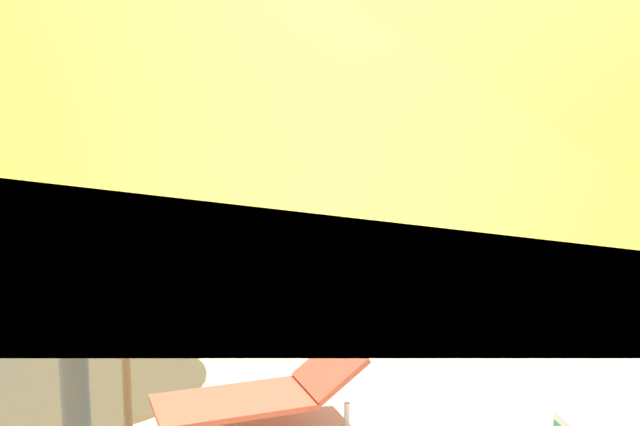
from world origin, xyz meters
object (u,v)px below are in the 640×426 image
at_px(umbrella_farthest, 190,77).
at_px(person_walking_mid, 225,171).
at_px(umbrella_third, 115,91).
at_px(lounger_third_shoreside, 262,392).
at_px(lounger_farthest_shoreside, 233,233).
at_px(umbrella_fourth, 122,77).
at_px(lounger_fourth_shoreside, 200,283).
at_px(lounger_farthest_inland, 241,268).
at_px(person_walking_near, 38,186).

relative_size(umbrella_farthest, person_walking_mid, 1.86).
height_order(umbrella_third, umbrella_farthest, umbrella_farthest).
xyz_separation_m(lounger_third_shoreside, umbrella_farthest, (-0.29, 4.97, 2.30)).
height_order(lounger_farthest_shoreside, person_walking_mid, person_walking_mid).
height_order(umbrella_fourth, lounger_fourth_shoreside, umbrella_fourth).
xyz_separation_m(lounger_farthest_shoreside, lounger_farthest_inland, (-0.11, -2.36, -0.00)).
xyz_separation_m(lounger_third_shoreside, umbrella_fourth, (-0.98, 1.94, 2.23)).
xyz_separation_m(umbrella_fourth, lounger_fourth_shoreside, (0.69, 1.24, -2.21)).
distance_m(lounger_third_shoreside, lounger_farthest_shoreside, 6.16).
xyz_separation_m(umbrella_fourth, umbrella_farthest, (0.69, 3.03, 0.06)).
bearing_deg(lounger_farthest_shoreside, lounger_farthest_inland, 74.69).
bearing_deg(lounger_farthest_shoreside, umbrella_fourth, 60.13).
relative_size(lounger_third_shoreside, umbrella_farthest, 0.54).
distance_m(lounger_third_shoreside, person_walking_near, 7.75).
bearing_deg(lounger_fourth_shoreside, lounger_third_shoreside, 102.94).
bearing_deg(person_walking_mid, person_walking_near, 89.47).
relative_size(lounger_fourth_shoreside, lounger_farthest_inland, 0.92).
bearing_deg(lounger_farthest_inland, umbrella_farthest, -60.23).
distance_m(umbrella_farthest, lounger_farthest_inland, 2.60).
relative_size(lounger_third_shoreside, lounger_fourth_shoreside, 1.02).
height_order(lounger_fourth_shoreside, person_walking_near, person_walking_near).
bearing_deg(person_walking_near, umbrella_fourth, -36.87).
xyz_separation_m(lounger_fourth_shoreside, person_walking_mid, (0.72, 5.74, 0.66)).
height_order(lounger_third_shoreside, umbrella_fourth, umbrella_fourth).
relative_size(lounger_fourth_shoreside, umbrella_farthest, 0.53).
relative_size(lounger_third_shoreside, umbrella_fourth, 0.56).
relative_size(lounger_third_shoreside, person_walking_near, 1.01).
relative_size(umbrella_third, lounger_farthest_inland, 1.63).
relative_size(lounger_third_shoreside, person_walking_mid, 1.00).
distance_m(lounger_farthest_shoreside, person_walking_near, 3.18).
bearing_deg(umbrella_fourth, person_walking_near, 106.74).
distance_m(lounger_fourth_shoreside, lounger_farthest_shoreside, 3.04).
xyz_separation_m(lounger_farthest_shoreside, person_walking_near, (-2.91, 1.12, 0.64)).
xyz_separation_m(umbrella_third, lounger_farthest_shoreside, (1.19, 7.07, -2.08)).
xyz_separation_m(umbrella_farthest, person_walking_near, (-2.30, 2.31, -1.63)).
distance_m(umbrella_third, lounger_farthest_shoreside, 7.46).
height_order(umbrella_farthest, person_walking_near, umbrella_farthest).
height_order(umbrella_third, lounger_fourth_shoreside, umbrella_third).
distance_m(umbrella_fourth, umbrella_farthest, 3.11).
xyz_separation_m(lounger_farthest_inland, person_walking_mid, (0.21, 5.11, 0.65)).
height_order(umbrella_fourth, lounger_farthest_inland, umbrella_fourth).
bearing_deg(lounger_fourth_shoreside, lounger_farthest_shoreside, -94.10).
bearing_deg(umbrella_farthest, lounger_fourth_shoreside, -90.15).
distance_m(umbrella_third, lounger_fourth_shoreside, 4.62).
xyz_separation_m(umbrella_fourth, lounger_farthest_inland, (1.20, 1.86, -2.21)).
distance_m(lounger_fourth_shoreside, person_walking_near, 4.74).
bearing_deg(umbrella_third, lounger_fourth_shoreside, 82.01).
relative_size(lounger_fourth_shoreside, lounger_farthest_shoreside, 1.00).
bearing_deg(person_walking_mid, lounger_fourth_shoreside, 143.81).
height_order(lounger_farthest_inland, person_walking_mid, person_walking_mid).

